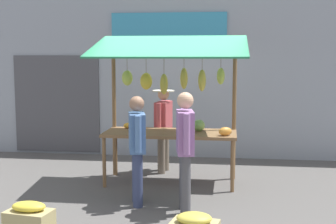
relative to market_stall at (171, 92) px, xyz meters
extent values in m
plane|color=#514F4C|center=(0.01, 0.04, -1.54)|extent=(40.00, 40.00, 0.00)
cube|color=#8C939E|center=(0.01, -2.16, 0.16)|extent=(9.00, 0.25, 3.40)
cube|color=teal|center=(0.31, -2.01, 1.21)|extent=(2.40, 0.06, 0.56)
cube|color=#47474C|center=(2.77, -2.02, -0.44)|extent=(1.90, 0.04, 2.10)
cube|color=brown|center=(0.01, 0.04, -0.69)|extent=(2.20, 0.90, 0.05)
cylinder|color=brown|center=(1.05, 0.43, -1.13)|extent=(0.06, 0.06, 0.83)
cylinder|color=brown|center=(-1.03, 0.43, -1.13)|extent=(0.06, 0.06, 0.83)
cylinder|color=brown|center=(1.05, -0.35, -1.13)|extent=(0.06, 0.06, 0.83)
cylinder|color=brown|center=(-1.03, -0.35, -1.13)|extent=(0.06, 0.06, 0.83)
cylinder|color=brown|center=(1.07, -0.36, -0.37)|extent=(0.07, 0.07, 2.35)
cylinder|color=brown|center=(-1.05, -0.36, -0.37)|extent=(0.07, 0.07, 2.35)
cylinder|color=brown|center=(0.01, -0.36, 0.61)|extent=(2.12, 0.06, 0.06)
cube|color=#23724C|center=(0.01, 0.19, 0.76)|extent=(2.50, 1.46, 0.39)
cylinder|color=brown|center=(-0.81, -0.36, 0.50)|extent=(0.01, 0.01, 0.21)
ellipsoid|color=#B2CC4C|center=(-0.81, -0.36, 0.26)|extent=(0.19, 0.20, 0.29)
cylinder|color=brown|center=(-0.49, -0.31, 0.49)|extent=(0.01, 0.01, 0.24)
ellipsoid|color=gold|center=(-0.49, -0.31, 0.18)|extent=(0.17, 0.19, 0.37)
cylinder|color=brown|center=(-0.17, -0.37, 0.50)|extent=(0.01, 0.01, 0.21)
ellipsoid|color=gold|center=(-0.17, -0.37, 0.21)|extent=(0.14, 0.17, 0.37)
cylinder|color=brown|center=(0.17, -0.33, 0.45)|extent=(0.01, 0.01, 0.31)
ellipsoid|color=gold|center=(0.17, -0.33, 0.11)|extent=(0.19, 0.19, 0.36)
cylinder|color=brown|center=(0.48, -0.31, 0.46)|extent=(0.01, 0.01, 0.30)
ellipsoid|color=yellow|center=(0.48, -0.31, 0.16)|extent=(0.22, 0.18, 0.29)
cylinder|color=brown|center=(0.82, -0.30, 0.48)|extent=(0.01, 0.01, 0.26)
ellipsoid|color=#B2CC4C|center=(0.82, -0.30, 0.22)|extent=(0.23, 0.20, 0.27)
sphere|color=#729E4C|center=(-0.46, -0.06, -0.56)|extent=(0.20, 0.20, 0.20)
ellipsoid|color=orange|center=(-0.90, 0.31, -0.59)|extent=(0.26, 0.22, 0.14)
ellipsoid|color=gold|center=(0.79, -0.23, -0.61)|extent=(0.22, 0.19, 0.10)
cylinder|color=#726656|center=(0.22, -0.84, -1.16)|extent=(0.14, 0.14, 0.77)
cylinder|color=#726656|center=(0.25, -0.58, -1.16)|extent=(0.14, 0.14, 0.77)
cube|color=#BF4C51|center=(0.23, -0.71, -0.50)|extent=(0.29, 0.49, 0.54)
cylinder|color=#BF4C51|center=(0.19, -1.00, -0.48)|extent=(0.09, 0.09, 0.50)
cylinder|color=#BF4C51|center=(0.28, -0.42, -0.48)|extent=(0.09, 0.09, 0.50)
sphere|color=tan|center=(0.23, -0.71, -0.10)|extent=(0.21, 0.21, 0.21)
cylinder|color=beige|center=(0.23, -0.71, -0.03)|extent=(0.40, 0.40, 0.02)
cylinder|color=navy|center=(0.31, 1.35, -1.15)|extent=(0.14, 0.14, 0.78)
cylinder|color=navy|center=(0.38, 1.10, -1.15)|extent=(0.14, 0.14, 0.78)
cube|color=#476B9E|center=(0.35, 1.23, -0.48)|extent=(0.33, 0.51, 0.55)
cylinder|color=#476B9E|center=(0.27, 1.51, -0.46)|extent=(0.09, 0.09, 0.51)
cylinder|color=#476B9E|center=(0.42, 0.94, -0.46)|extent=(0.09, 0.09, 0.51)
sphere|color=#8C664C|center=(0.35, 1.23, -0.07)|extent=(0.21, 0.21, 0.21)
cylinder|color=#4C4C51|center=(-0.39, 1.58, -1.13)|extent=(0.14, 0.14, 0.82)
cylinder|color=#4C4C51|center=(-0.35, 1.31, -1.13)|extent=(0.14, 0.14, 0.82)
cube|color=#93669E|center=(-0.37, 1.45, -0.43)|extent=(0.30, 0.53, 0.58)
cylinder|color=#93669E|center=(-0.42, 1.75, -0.41)|extent=(0.09, 0.09, 0.54)
cylinder|color=#93669E|center=(-0.32, 1.14, -0.41)|extent=(0.09, 0.09, 0.54)
sphere|color=tan|center=(-0.37, 1.45, 0.00)|extent=(0.23, 0.23, 0.23)
cube|color=tan|center=(1.39, 2.60, -1.38)|extent=(0.58, 0.41, 0.32)
ellipsoid|color=yellow|center=(1.39, 2.60, -1.17)|extent=(0.41, 0.25, 0.12)
ellipsoid|color=gold|center=(-0.59, 2.78, -1.16)|extent=(0.39, 0.30, 0.12)
camera|label=1|loc=(-0.94, 7.69, 0.61)|focal=49.88mm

